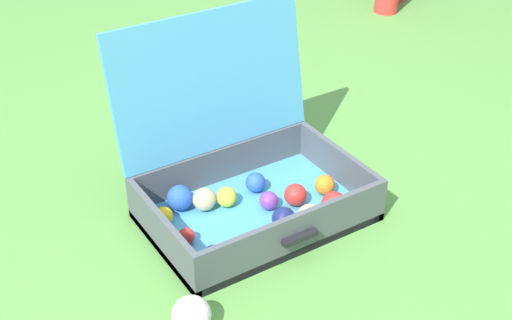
{
  "coord_description": "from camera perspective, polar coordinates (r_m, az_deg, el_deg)",
  "views": [
    {
      "loc": [
        -0.84,
        -1.43,
        1.28
      ],
      "look_at": [
        0.06,
        -0.02,
        0.21
      ],
      "focal_mm": 49.09,
      "sensor_mm": 36.0,
      "label": 1
    }
  ],
  "objects": [
    {
      "name": "open_suitcase",
      "position": [
        2.07,
        -0.88,
        -1.33
      ],
      "size": [
        0.64,
        0.54,
        0.56
      ],
      "color": "#4799C6",
      "rests_on": "ground"
    },
    {
      "name": "ground_plane",
      "position": [
        2.1,
        -1.65,
        -4.98
      ],
      "size": [
        16.0,
        16.0,
        0.0
      ],
      "primitive_type": "plane",
      "color": "#569342"
    },
    {
      "name": "stray_ball_on_grass",
      "position": [
        1.74,
        -5.29,
        -12.47
      ],
      "size": [
        0.1,
        0.1,
        0.1
      ],
      "primitive_type": "sphere",
      "color": "white",
      "rests_on": "ground"
    }
  ]
}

